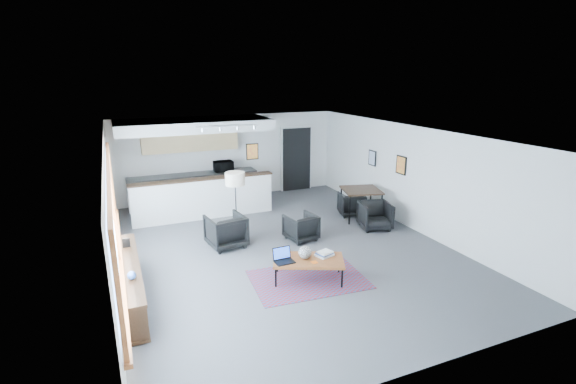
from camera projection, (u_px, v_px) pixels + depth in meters
name	position (u px, v px, depth m)	size (l,w,h in m)	color
room	(283.00, 193.00, 9.16)	(7.02, 9.02, 2.62)	#4C4C4F
window	(113.00, 220.00, 7.02)	(0.10, 5.95, 1.66)	#8CBFFF
console	(131.00, 282.00, 7.26)	(0.35, 3.00, 0.80)	black
kitchenette	(195.00, 162.00, 11.97)	(4.20, 1.96, 2.60)	white
doorway	(296.00, 159.00, 14.00)	(1.10, 0.12, 2.15)	black
track_light	(228.00, 127.00, 10.55)	(1.60, 0.07, 0.15)	silver
wall_art_lower	(401.00, 165.00, 10.75)	(0.03, 0.38, 0.48)	black
wall_art_upper	(372.00, 158.00, 11.91)	(0.03, 0.34, 0.44)	black
kilim_rug	(308.00, 279.00, 8.03)	(2.25, 1.62, 0.01)	#512B41
coffee_table	(309.00, 261.00, 7.92)	(1.50, 1.19, 0.43)	brown
laptop	(283.00, 257.00, 7.81)	(0.37, 0.31, 0.26)	black
ceramic_pot	(305.00, 252.00, 7.91)	(0.25, 0.25, 0.25)	gray
book_stack	(325.00, 254.00, 8.04)	(0.38, 0.34, 0.10)	silver
coaster	(314.00, 262.00, 7.77)	(0.12, 0.12, 0.01)	#E5590C
armchair_left	(226.00, 229.00, 9.48)	(0.80, 0.75, 0.82)	black
armchair_right	(301.00, 226.00, 9.88)	(0.67, 0.63, 0.69)	black
floor_lamp	(235.00, 181.00, 9.73)	(0.48, 0.48, 1.61)	black
dining_table	(361.00, 192.00, 11.24)	(1.19, 1.19, 0.82)	black
dining_chair_near	(375.00, 216.00, 10.60)	(0.63, 0.59, 0.65)	black
dining_chair_far	(351.00, 205.00, 11.63)	(0.58, 0.54, 0.59)	black
microwave	(223.00, 165.00, 12.78)	(0.57, 0.31, 0.38)	black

